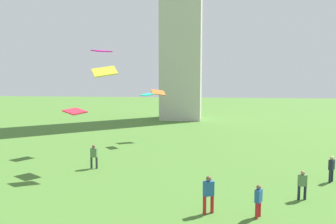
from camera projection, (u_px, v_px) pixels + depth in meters
person_0 at (258, 199)px, 14.01m from camera, size 0.40×0.47×1.55m
person_2 at (94, 155)px, 21.97m from camera, size 0.54×0.30×1.74m
person_3 at (331, 167)px, 18.98m from camera, size 0.46×0.49×1.66m
person_4 at (302, 183)px, 16.14m from camera, size 0.48×0.34×1.58m
person_5 at (209, 192)px, 14.45m from camera, size 0.55×0.46×1.83m
kite_flying_0 at (147, 95)px, 30.47m from camera, size 1.60×1.65×0.24m
kite_flying_1 at (105, 72)px, 20.91m from camera, size 1.94×1.62×0.88m
kite_flying_2 at (75, 111)px, 21.44m from camera, size 1.96×1.84×0.39m
kite_flying_4 at (102, 51)px, 27.57m from camera, size 1.77×1.93×0.34m
kite_flying_5 at (158, 92)px, 32.76m from camera, size 1.70×1.57×0.70m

